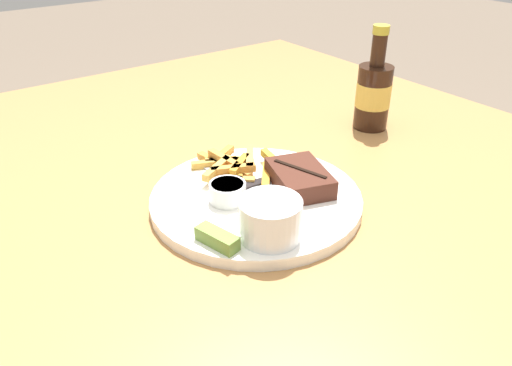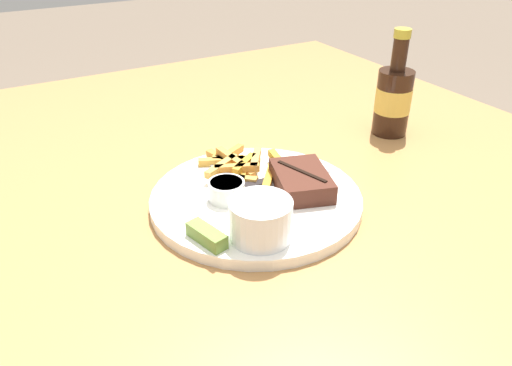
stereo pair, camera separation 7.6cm
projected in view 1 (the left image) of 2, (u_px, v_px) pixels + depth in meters
dining_table at (256, 235)px, 0.81m from camera, size 1.55×1.35×0.74m
dinner_plate at (256, 199)px, 0.77m from camera, size 0.33×0.33×0.02m
steak_portion at (299, 178)px, 0.78m from camera, size 0.13×0.11×0.03m
fries_pile at (235, 166)px, 0.83m from camera, size 0.16×0.14×0.02m
coleslaw_cup at (270, 217)px, 0.66m from camera, size 0.09×0.09×0.06m
dipping_sauce_cup at (228, 191)px, 0.74m from camera, size 0.06×0.06×0.03m
pickle_spear at (217, 238)px, 0.65m from camera, size 0.07×0.04×0.02m
fork_utensil at (219, 174)px, 0.82m from camera, size 0.13×0.03×0.00m
knife_utensil at (272, 180)px, 0.80m from camera, size 0.03×0.17×0.01m
beer_bottle at (373, 93)px, 1.00m from camera, size 0.07×0.07×0.21m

